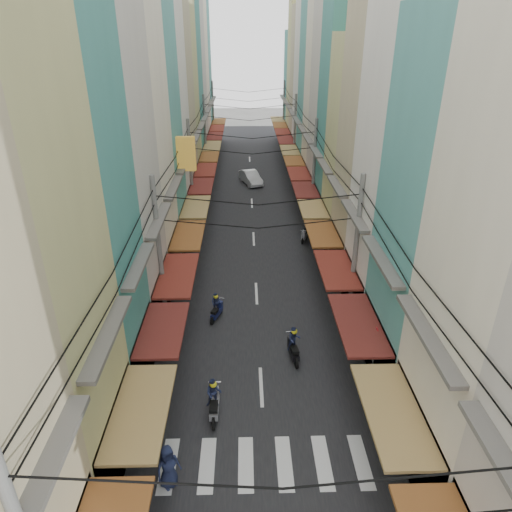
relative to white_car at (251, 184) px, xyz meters
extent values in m
plane|color=slate|center=(-0.01, -28.03, 0.00)|extent=(160.00, 160.00, 0.00)
cube|color=black|center=(-0.01, -8.03, 0.01)|extent=(10.00, 80.00, 0.02)
cube|color=gray|center=(-6.51, -8.03, 0.03)|extent=(3.00, 80.00, 0.06)
cube|color=gray|center=(6.49, -8.03, 0.03)|extent=(3.00, 80.00, 0.06)
cube|color=silver|center=(-3.51, -34.03, 0.03)|extent=(0.55, 2.40, 0.01)
cube|color=silver|center=(-2.11, -34.03, 0.03)|extent=(0.55, 2.40, 0.01)
cube|color=silver|center=(-0.71, -34.03, 0.03)|extent=(0.55, 2.40, 0.01)
cube|color=silver|center=(0.69, -34.03, 0.03)|extent=(0.55, 2.40, 0.01)
cube|color=silver|center=(2.09, -34.03, 0.03)|extent=(0.55, 2.40, 0.01)
cube|color=silver|center=(3.49, -34.03, 0.03)|extent=(0.55, 2.40, 0.01)
cube|color=#595651|center=(-4.76, -39.01, 6.00)|extent=(0.50, 4.24, 0.15)
cube|color=black|center=(-5.61, -34.30, 1.60)|extent=(1.20, 4.52, 3.20)
cube|color=olive|center=(-4.11, -34.30, 3.00)|extent=(1.80, 4.33, 0.12)
cube|color=#595651|center=(-4.76, -34.30, 6.00)|extent=(0.50, 4.23, 0.15)
cube|color=teal|center=(-8.01, -29.79, 9.62)|extent=(6.00, 4.30, 19.25)
cube|color=black|center=(-5.61, -29.79, 1.60)|extent=(1.20, 4.13, 3.20)
cube|color=maroon|center=(-4.11, -29.79, 3.00)|extent=(1.80, 3.96, 0.12)
cube|color=#595651|center=(-4.76, -29.79, 6.00)|extent=(0.50, 3.87, 0.15)
cube|color=#BAB4AA|center=(-8.01, -25.07, 10.47)|extent=(6.00, 5.14, 20.93)
cube|color=black|center=(-5.61, -25.07, 1.60)|extent=(1.20, 4.94, 3.20)
cube|color=maroon|center=(-4.11, -25.07, 3.00)|extent=(1.80, 4.73, 0.12)
cube|color=#595651|center=(-4.76, -25.07, 6.00)|extent=(0.50, 4.63, 0.15)
cube|color=beige|center=(-8.01, -20.03, 8.72)|extent=(6.00, 4.95, 17.43)
cube|color=black|center=(-5.61, -20.03, 1.60)|extent=(1.20, 4.75, 3.20)
cube|color=brown|center=(-4.11, -20.03, 3.00)|extent=(1.80, 4.56, 0.12)
cube|color=#595651|center=(-4.76, -20.03, 6.00)|extent=(0.50, 4.46, 0.15)
cube|color=teal|center=(-8.01, -15.05, 8.16)|extent=(6.00, 4.99, 16.32)
cube|color=black|center=(-5.61, -15.05, 1.60)|extent=(1.20, 4.80, 3.20)
cube|color=olive|center=(-4.11, -15.05, 3.00)|extent=(1.80, 4.60, 0.12)
cube|color=#595651|center=(-4.76, -15.05, 6.00)|extent=(0.50, 4.50, 0.15)
cube|color=silver|center=(-8.01, -10.23, 11.44)|extent=(6.00, 4.65, 22.87)
cube|color=black|center=(-5.61, -10.23, 1.60)|extent=(1.20, 4.46, 3.20)
cube|color=maroon|center=(-4.11, -10.23, 3.00)|extent=(1.80, 4.27, 0.12)
cube|color=#595651|center=(-4.76, -10.23, 6.00)|extent=(0.50, 4.18, 0.15)
cube|color=tan|center=(-8.01, -5.46, 10.29)|extent=(6.00, 4.89, 20.58)
cube|color=black|center=(-5.61, -5.46, 1.60)|extent=(1.20, 4.70, 3.20)
cube|color=maroon|center=(-4.11, -5.46, 3.00)|extent=(1.80, 4.50, 0.12)
cube|color=#595651|center=(-4.76, -5.46, 6.00)|extent=(0.50, 4.40, 0.15)
cube|color=tan|center=(-8.01, -0.76, 9.22)|extent=(6.00, 4.52, 18.44)
cube|color=black|center=(-5.61, -0.76, 1.60)|extent=(1.20, 4.34, 3.20)
cube|color=brown|center=(-4.11, -0.76, 3.00)|extent=(1.80, 4.16, 0.12)
cube|color=#595651|center=(-4.76, -0.76, 6.00)|extent=(0.50, 4.07, 0.15)
cube|color=teal|center=(-8.01, 4.10, 10.31)|extent=(6.00, 5.20, 20.63)
cube|color=black|center=(-5.61, 4.10, 1.60)|extent=(1.20, 4.99, 3.20)
cube|color=olive|center=(-4.11, 4.10, 3.00)|extent=(1.80, 4.78, 0.12)
cube|color=#595651|center=(-4.76, 4.10, 6.00)|extent=(0.50, 4.68, 0.15)
cube|color=#BAB4AA|center=(-8.01, 9.17, 11.85)|extent=(6.00, 4.94, 23.70)
cube|color=black|center=(-5.61, 9.17, 1.60)|extent=(1.20, 4.74, 3.20)
cube|color=maroon|center=(-4.11, 9.17, 3.00)|extent=(1.80, 4.55, 0.12)
cube|color=#595651|center=(-4.76, 9.17, 6.00)|extent=(0.50, 4.45, 0.15)
cube|color=beige|center=(-8.01, 14.12, 10.56)|extent=(6.00, 4.96, 21.12)
cube|color=black|center=(-5.61, 14.12, 1.60)|extent=(1.20, 4.76, 3.20)
cube|color=maroon|center=(-4.11, 14.12, 3.00)|extent=(1.80, 4.56, 0.12)
cube|color=#595651|center=(-4.76, 14.12, 6.00)|extent=(0.50, 4.46, 0.15)
cube|color=teal|center=(-8.01, 19.12, 9.95)|extent=(6.00, 5.04, 19.90)
cube|color=black|center=(-5.61, 19.12, 1.60)|extent=(1.20, 4.84, 3.20)
cube|color=brown|center=(-4.11, 19.12, 3.00)|extent=(1.80, 4.64, 0.12)
cube|color=#595651|center=(-4.76, 19.12, 6.00)|extent=(0.50, 4.54, 0.15)
cube|color=brown|center=(-4.41, -16.03, 7.00)|extent=(1.20, 0.40, 2.20)
cube|color=black|center=(5.59, -34.58, 1.60)|extent=(1.20, 4.78, 3.20)
cube|color=olive|center=(4.09, -34.58, 3.00)|extent=(1.80, 4.58, 0.12)
cube|color=#595651|center=(4.74, -34.58, 6.00)|extent=(0.50, 4.48, 0.15)
cube|color=teal|center=(7.99, -29.58, 7.54)|extent=(6.00, 5.03, 15.08)
cube|color=black|center=(5.59, -29.58, 1.60)|extent=(1.20, 4.83, 3.20)
cube|color=maroon|center=(4.09, -29.58, 3.00)|extent=(1.80, 4.63, 0.12)
cube|color=#595651|center=(4.74, -29.58, 6.00)|extent=(0.50, 4.53, 0.15)
cube|color=silver|center=(7.99, -24.67, 10.83)|extent=(6.00, 4.79, 21.66)
cube|color=black|center=(5.59, -24.67, 1.60)|extent=(1.20, 4.60, 3.20)
cube|color=maroon|center=(4.09, -24.67, 3.00)|extent=(1.80, 4.41, 0.12)
cube|color=#595651|center=(4.74, -24.67, 6.00)|extent=(0.50, 4.31, 0.15)
cube|color=tan|center=(7.99, -20.01, 10.37)|extent=(6.00, 4.52, 20.74)
cube|color=black|center=(5.59, -20.01, 1.60)|extent=(1.20, 4.34, 3.20)
cube|color=brown|center=(4.09, -20.01, 3.00)|extent=(1.80, 4.16, 0.12)
cube|color=#595651|center=(4.74, -20.01, 6.00)|extent=(0.50, 4.07, 0.15)
cube|color=tan|center=(7.99, -15.69, 7.06)|extent=(6.00, 4.12, 14.13)
cube|color=black|center=(5.59, -15.69, 1.60)|extent=(1.20, 3.96, 3.20)
cube|color=olive|center=(4.09, -15.69, 3.00)|extent=(1.80, 3.79, 0.12)
cube|color=#595651|center=(4.74, -15.69, 6.00)|extent=(0.50, 3.71, 0.15)
cube|color=teal|center=(7.99, -11.42, 8.84)|extent=(6.00, 4.40, 17.68)
cube|color=black|center=(5.59, -11.42, 1.60)|extent=(1.20, 4.23, 3.20)
cube|color=maroon|center=(4.09, -11.42, 3.00)|extent=(1.80, 4.05, 0.12)
cube|color=#595651|center=(4.74, -11.42, 6.00)|extent=(0.50, 3.96, 0.15)
cube|color=#BAB4AA|center=(7.99, -6.90, 11.30)|extent=(6.00, 4.64, 22.59)
cube|color=black|center=(5.59, -6.90, 1.60)|extent=(1.20, 4.45, 3.20)
cube|color=maroon|center=(4.09, -6.90, 3.00)|extent=(1.80, 4.26, 0.12)
cube|color=#595651|center=(4.74, -6.90, 6.00)|extent=(0.50, 4.17, 0.15)
cube|color=beige|center=(7.99, -2.58, 10.63)|extent=(6.00, 4.00, 21.25)
cube|color=black|center=(5.59, -2.58, 1.60)|extent=(1.20, 3.84, 3.20)
cube|color=brown|center=(4.09, -2.58, 3.00)|extent=(1.80, 3.68, 0.12)
cube|color=#595651|center=(4.74, -2.58, 6.00)|extent=(0.50, 3.60, 0.15)
cube|color=teal|center=(7.99, 1.92, 11.16)|extent=(6.00, 5.01, 22.33)
cube|color=black|center=(5.59, 1.92, 1.60)|extent=(1.20, 4.81, 3.20)
cube|color=olive|center=(4.09, 1.92, 3.00)|extent=(1.80, 4.61, 0.12)
cube|color=#595651|center=(4.74, 1.92, 6.00)|extent=(0.50, 4.51, 0.15)
cube|color=silver|center=(7.99, 6.93, 9.86)|extent=(6.00, 5.00, 19.71)
cube|color=black|center=(5.59, 6.93, 1.60)|extent=(1.20, 4.80, 3.20)
cube|color=maroon|center=(4.09, 6.93, 3.00)|extent=(1.80, 4.60, 0.12)
cube|color=#595651|center=(4.74, 6.93, 6.00)|extent=(0.50, 4.50, 0.15)
cube|color=tan|center=(7.99, 11.59, 8.43)|extent=(6.00, 4.32, 16.86)
cube|color=black|center=(5.59, 11.59, 1.60)|extent=(1.20, 4.15, 3.20)
cube|color=maroon|center=(4.09, 11.59, 3.00)|extent=(1.80, 3.97, 0.12)
cube|color=#595651|center=(4.74, 11.59, 6.00)|extent=(0.50, 3.89, 0.15)
cube|color=tan|center=(7.99, 15.91, 9.98)|extent=(6.00, 4.33, 19.96)
cube|color=black|center=(5.59, 15.91, 1.60)|extent=(1.20, 4.16, 3.20)
cube|color=brown|center=(4.09, 15.91, 3.00)|extent=(1.80, 3.99, 0.12)
cube|color=#595651|center=(4.74, 15.91, 6.00)|extent=(0.50, 3.90, 0.15)
cube|color=teal|center=(7.99, 20.51, 7.17)|extent=(6.00, 4.88, 14.34)
cube|color=black|center=(5.59, 20.51, 1.60)|extent=(1.20, 4.68, 3.20)
cube|color=olive|center=(4.09, 20.51, 3.00)|extent=(1.80, 4.49, 0.12)
cube|color=#595651|center=(4.74, 20.51, 6.00)|extent=(0.50, 4.39, 0.15)
cylinder|color=slate|center=(-4.91, -25.03, 4.10)|extent=(0.26, 0.26, 8.20)
cylinder|color=slate|center=(4.89, -25.03, 4.10)|extent=(0.26, 0.26, 8.20)
cylinder|color=slate|center=(-4.91, -10.03, 4.10)|extent=(0.26, 0.26, 8.20)
cylinder|color=slate|center=(4.89, -10.03, 4.10)|extent=(0.26, 0.26, 8.20)
cylinder|color=slate|center=(-4.91, 4.97, 4.10)|extent=(0.26, 0.26, 8.20)
cylinder|color=slate|center=(4.89, 4.97, 4.10)|extent=(0.26, 0.26, 8.20)
cylinder|color=slate|center=(-4.91, 19.97, 4.10)|extent=(0.26, 0.26, 8.20)
cylinder|color=slate|center=(4.89, 19.97, 4.10)|extent=(0.26, 0.26, 8.20)
imported|color=silver|center=(0.00, 0.00, 0.00)|extent=(4.96, 3.16, 1.63)
imported|color=black|center=(5.71, -31.03, 0.00)|extent=(1.79, 0.79, 1.20)
cylinder|color=black|center=(-1.96, -31.00, 0.27)|extent=(0.10, 0.53, 0.53)
cylinder|color=black|center=(-1.96, -32.33, 0.27)|extent=(0.10, 0.53, 0.53)
cube|color=gray|center=(-1.96, -31.67, 0.43)|extent=(0.35, 1.18, 0.29)
cube|color=black|center=(-1.96, -31.92, 0.74)|extent=(0.33, 0.56, 0.18)
cube|color=gray|center=(-1.96, -31.10, 0.67)|extent=(0.31, 0.29, 0.56)
imported|color=#1D2445|center=(-1.96, -31.67, 0.56)|extent=(0.54, 0.38, 1.36)
sphere|color=yellow|center=(-1.96, -31.67, 1.59)|extent=(0.29, 0.29, 0.29)
cylinder|color=black|center=(1.59, -27.50, 0.26)|extent=(0.10, 0.51, 0.51)
cylinder|color=black|center=(1.59, -28.79, 0.26)|extent=(0.10, 0.51, 0.51)
cube|color=black|center=(1.59, -28.15, 0.42)|extent=(0.34, 1.14, 0.28)
cube|color=black|center=(1.59, -28.39, 0.71)|extent=(0.32, 0.54, 0.18)
cube|color=black|center=(1.59, -27.60, 0.64)|extent=(0.30, 0.28, 0.54)
imported|color=#1D2445|center=(1.59, -28.15, 0.54)|extent=(0.52, 0.37, 1.31)
sphere|color=yellow|center=(1.59, -28.15, 1.53)|extent=(0.28, 0.28, 0.28)
cylinder|color=black|center=(-2.24, -24.07, 0.23)|extent=(0.09, 0.46, 0.46)
cylinder|color=black|center=(-2.24, -25.22, 0.23)|extent=(0.09, 0.46, 0.46)
cube|color=#141B4C|center=(-2.24, -24.64, 0.37)|extent=(0.30, 1.01, 0.25)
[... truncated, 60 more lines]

